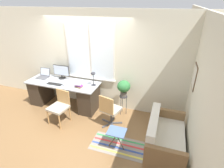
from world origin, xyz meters
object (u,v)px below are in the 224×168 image
at_px(desk_chair_wooden, 60,106).
at_px(potted_plant, 124,87).
at_px(folding_stool, 117,133).
at_px(laptop, 43,75).
at_px(mouse, 63,85).
at_px(monitor, 61,71).
at_px(keyboard, 55,84).
at_px(book_stack, 79,85).
at_px(office_chair_swivel, 110,109).
at_px(couch_loveseat, 164,140).
at_px(plant_stand, 123,99).
at_px(desk_lamp, 93,75).

distance_m(desk_chair_wooden, potted_plant, 1.70).
xyz_separation_m(potted_plant, folding_stool, (0.21, -1.27, -0.42)).
xyz_separation_m(laptop, mouse, (0.89, -0.32, -0.04)).
bearing_deg(monitor, potted_plant, -2.63).
relative_size(laptop, keyboard, 0.75).
bearing_deg(book_stack, folding_stool, -35.71).
height_order(desk_chair_wooden, folding_stool, desk_chair_wooden).
relative_size(monitor, folding_stool, 1.10).
distance_m(keyboard, desk_chair_wooden, 0.74).
distance_m(keyboard, mouse, 0.28).
bearing_deg(mouse, office_chair_swivel, -10.40).
height_order(couch_loveseat, folding_stool, couch_loveseat).
xyz_separation_m(mouse, couch_loveseat, (2.74, -0.69, -0.50)).
distance_m(book_stack, plant_stand, 1.24).
bearing_deg(mouse, desk_lamp, 20.53).
bearing_deg(desk_lamp, book_stack, -143.59).
xyz_separation_m(book_stack, desk_chair_wooden, (-0.27, -0.55, -0.36)).
relative_size(laptop, office_chair_swivel, 0.38).
bearing_deg(mouse, couch_loveseat, -14.14).
bearing_deg(book_stack, mouse, -173.93).
bearing_deg(monitor, office_chair_swivel, -21.51).
bearing_deg(office_chair_swivel, desk_chair_wooden, 25.78).
distance_m(monitor, folding_stool, 2.58).
bearing_deg(plant_stand, potted_plant, 0.00).
relative_size(desk_chair_wooden, office_chair_swivel, 0.95).
bearing_deg(potted_plant, office_chair_swivel, -106.72).
xyz_separation_m(plant_stand, potted_plant, (0.00, 0.00, 0.35)).
height_order(desk_chair_wooden, office_chair_swivel, office_chair_swivel).
distance_m(keyboard, desk_lamp, 1.12).
height_order(monitor, office_chair_swivel, monitor).
xyz_separation_m(laptop, desk_chair_wooden, (1.06, -0.82, -0.36)).
distance_m(laptop, plant_stand, 2.52).
bearing_deg(couch_loveseat, folding_stool, 104.72).
xyz_separation_m(book_stack, plant_stand, (1.16, 0.29, -0.35)).
xyz_separation_m(laptop, office_chair_swivel, (2.31, -0.58, -0.35)).
distance_m(mouse, folding_stool, 2.07).
relative_size(laptop, couch_loveseat, 0.25).
height_order(desk_lamp, plant_stand, desk_lamp).
bearing_deg(desk_lamp, monitor, 172.87).
xyz_separation_m(mouse, plant_stand, (1.60, 0.33, -0.31)).
distance_m(potted_plant, folding_stool, 1.35).
xyz_separation_m(monitor, desk_chair_wooden, (0.48, -0.93, -0.52)).
height_order(keyboard, mouse, mouse).
bearing_deg(plant_stand, book_stack, -166.06).
xyz_separation_m(mouse, desk_chair_wooden, (0.17, -0.50, -0.32)).
relative_size(desk_chair_wooden, folding_stool, 1.80).
relative_size(laptop, mouse, 5.21).
bearing_deg(keyboard, laptop, 152.14).
distance_m(laptop, monitor, 0.61).
xyz_separation_m(keyboard, mouse, (0.28, 0.00, 0.01)).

